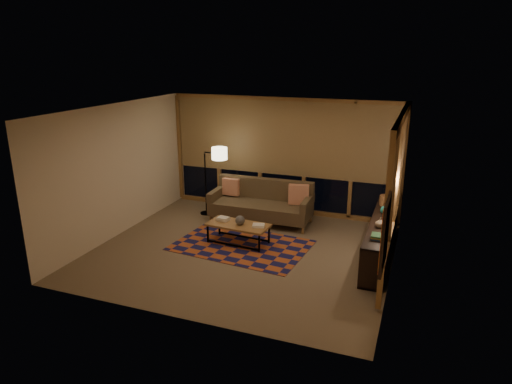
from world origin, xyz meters
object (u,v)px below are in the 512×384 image
(coffee_table, at_px, (238,234))
(floor_lamp, at_px, (205,180))
(sofa, at_px, (261,203))
(bookshelf, at_px, (381,238))

(coffee_table, bearing_deg, floor_lamp, 139.91)
(sofa, distance_m, floor_lamp, 1.44)
(sofa, height_order, coffee_table, sofa)
(floor_lamp, xyz_separation_m, bookshelf, (4.09, -0.95, -0.46))
(sofa, bearing_deg, bookshelf, -19.23)
(coffee_table, relative_size, floor_lamp, 0.76)
(coffee_table, height_order, bookshelf, bookshelf)
(sofa, relative_size, coffee_table, 1.81)
(bookshelf, bearing_deg, coffee_table, -171.55)
(coffee_table, xyz_separation_m, bookshelf, (2.71, 0.40, 0.15))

